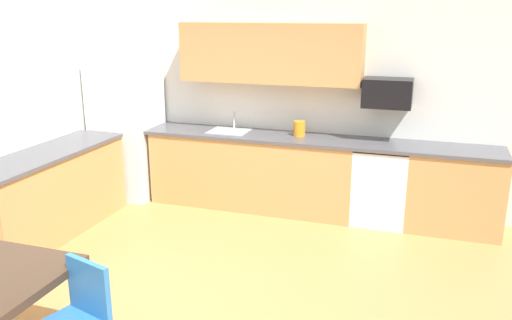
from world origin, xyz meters
TOP-DOWN VIEW (x-y plane):
  - ground_plane at (0.00, 0.00)m, footprint 12.00×12.00m
  - wall_back at (0.00, 2.65)m, footprint 5.80×0.10m
  - cabinet_run_back at (-0.48, 2.30)m, footprint 2.54×0.60m
  - cabinet_run_back_right at (1.89, 2.30)m, footprint 1.01×0.60m
  - cabinet_run_left at (-2.30, 0.80)m, footprint 0.60×2.00m
  - countertop_back at (0.00, 2.30)m, footprint 4.80×0.64m
  - countertop_left at (-2.30, 0.80)m, footprint 0.64×2.00m
  - upper_cabinets_back at (-0.30, 2.43)m, footprint 2.20×0.34m
  - refrigerator at (-2.18, 2.22)m, footprint 0.76×0.70m
  - oven_range at (1.09, 2.30)m, footprint 0.60×0.60m
  - microwave at (1.09, 2.40)m, footprint 0.54×0.36m
  - sink_basin at (-0.78, 2.30)m, footprint 0.48×0.40m
  - sink_faucet at (-0.78, 2.48)m, footprint 0.02×0.02m
  - chair_near_table at (-0.49, -1.17)m, footprint 0.50×0.50m
  - kettle at (0.10, 2.35)m, footprint 0.14×0.14m

SIDE VIEW (x-z plane):
  - ground_plane at x=0.00m, z-range 0.00..0.00m
  - cabinet_run_back at x=-0.48m, z-range 0.00..0.90m
  - cabinet_run_back_right at x=1.89m, z-range 0.00..0.90m
  - cabinet_run_left at x=-2.30m, z-range 0.00..0.90m
  - oven_range at x=1.09m, z-range 0.00..0.91m
  - chair_near_table at x=-0.49m, z-range 0.08..0.93m
  - sink_basin at x=-0.78m, z-range 0.81..0.95m
  - refrigerator at x=-2.18m, z-range 0.00..1.76m
  - countertop_back at x=0.00m, z-range 0.90..0.94m
  - countertop_left at x=-2.30m, z-range 0.90..0.94m
  - kettle at x=0.10m, z-range 0.92..1.12m
  - sink_faucet at x=-0.78m, z-range 0.92..1.16m
  - wall_back at x=0.00m, z-range 0.00..2.70m
  - microwave at x=1.09m, z-range 1.34..1.66m
  - upper_cabinets_back at x=-0.30m, z-range 1.55..2.25m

